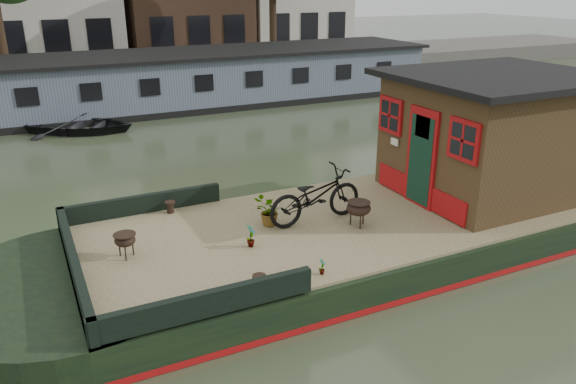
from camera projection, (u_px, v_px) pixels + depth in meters
name	position (u px, v px, depth m)	size (l,w,h in m)	color
ground	(398.00, 238.00, 11.01)	(120.00, 120.00, 0.00)	#333E28
houseboat_hull	(340.00, 239.00, 10.37)	(14.01, 4.02, 0.60)	black
houseboat_deck	(400.00, 209.00, 10.79)	(11.80, 3.80, 0.05)	#9B8E60
bow_bulwark	(132.00, 252.00, 8.65)	(3.00, 4.00, 0.35)	black
cabin	(493.00, 133.00, 11.24)	(4.00, 3.50, 2.42)	black
bicycle	(316.00, 196.00, 10.02)	(0.65, 1.86, 0.98)	black
potted_plant_a	(251.00, 236.00, 9.13)	(0.21, 0.14, 0.40)	brown
potted_plant_c	(269.00, 212.00, 9.91)	(0.49, 0.42, 0.54)	brown
potted_plant_e	(322.00, 266.00, 8.30)	(0.14, 0.09, 0.27)	brown
brazier_front	(358.00, 214.00, 9.91)	(0.43, 0.43, 0.46)	black
brazier_rear	(126.00, 246.00, 8.79)	(0.37, 0.37, 0.40)	black
bollard_port	(170.00, 207.00, 10.52)	(0.20, 0.20, 0.22)	black
bollard_stbd	(259.00, 282.00, 7.90)	(0.20, 0.20, 0.22)	black
dinghy	(81.00, 121.00, 18.61)	(2.46, 3.45, 0.71)	black
far_houseboat	(189.00, 81.00, 22.44)	(20.40, 4.40, 2.11)	slate
quay	(152.00, 72.00, 28.09)	(60.00, 6.00, 0.90)	#47443F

